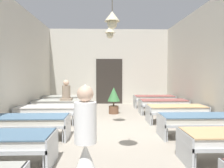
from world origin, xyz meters
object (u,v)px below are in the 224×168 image
(bed_left_row_3, at_px, (47,110))
(bed_left_row_4, at_px, (58,103))
(bed_right_row_2, at_px, (197,120))
(bed_left_row_2, at_px, (30,121))
(bed_right_row_4, at_px, (163,103))
(nurse_near_aisle, at_px, (86,155))
(bed_right_row_3, at_px, (176,110))
(patient_seated_primary, at_px, (66,93))
(bed_right_row_5, at_px, (154,98))
(bed_left_row_5, at_px, (65,99))
(potted_plant, at_px, (114,98))

(bed_left_row_3, bearing_deg, bed_left_row_4, 90.00)
(bed_right_row_2, bearing_deg, bed_left_row_3, 158.68)
(bed_left_row_2, relative_size, bed_left_row_4, 1.00)
(bed_right_row_4, xyz_separation_m, nurse_near_aisle, (-2.62, -5.89, 0.09))
(bed_left_row_3, relative_size, bed_right_row_4, 1.00)
(bed_left_row_3, xyz_separation_m, bed_right_row_3, (4.21, 0.00, 0.00))
(bed_left_row_4, height_order, patient_seated_primary, patient_seated_primary)
(bed_right_row_3, distance_m, nurse_near_aisle, 4.99)
(bed_left_row_3, distance_m, bed_right_row_4, 4.52)
(bed_right_row_4, bearing_deg, bed_left_row_3, -158.68)
(bed_right_row_5, bearing_deg, nurse_near_aisle, -109.16)
(bed_left_row_3, bearing_deg, bed_right_row_3, 0.00)
(bed_left_row_2, height_order, bed_right_row_3, same)
(bed_left_row_5, height_order, potted_plant, potted_plant)
(bed_right_row_3, bearing_deg, bed_right_row_4, 90.00)
(bed_left_row_3, height_order, bed_left_row_5, same)
(bed_left_row_4, bearing_deg, nurse_near_aisle, -74.84)
(bed_left_row_2, relative_size, patient_seated_primary, 2.38)
(bed_left_row_4, distance_m, bed_right_row_5, 4.52)
(bed_left_row_2, height_order, nurse_near_aisle, nurse_near_aisle)
(bed_left_row_3, xyz_separation_m, bed_left_row_4, (0.00, 1.64, 0.00))
(bed_left_row_5, relative_size, bed_right_row_5, 1.00)
(bed_left_row_3, distance_m, bed_right_row_3, 4.21)
(bed_left_row_3, bearing_deg, bed_left_row_2, -90.00)
(bed_left_row_4, bearing_deg, bed_right_row_5, 21.32)
(bed_right_row_5, height_order, nurse_near_aisle, nurse_near_aisle)
(bed_left_row_3, bearing_deg, bed_right_row_4, 21.32)
(bed_right_row_4, bearing_deg, bed_right_row_2, -90.00)
(bed_left_row_3, relative_size, bed_left_row_5, 1.00)
(bed_left_row_2, xyz_separation_m, bed_left_row_3, (0.00, 1.64, 0.00))
(bed_left_row_2, distance_m, bed_right_row_4, 5.34)
(bed_left_row_3, height_order, bed_left_row_4, same)
(bed_right_row_5, xyz_separation_m, nurse_near_aisle, (-2.62, -7.53, 0.09))
(nurse_near_aisle, bearing_deg, bed_left_row_4, -6.05)
(bed_right_row_2, distance_m, potted_plant, 3.94)
(bed_right_row_4, bearing_deg, bed_right_row_5, 90.00)
(bed_right_row_3, height_order, patient_seated_primary, patient_seated_primary)
(bed_right_row_4, bearing_deg, bed_left_row_4, 180.00)
(bed_right_row_5, bearing_deg, patient_seated_primary, -156.38)
(bed_right_row_3, height_order, bed_right_row_4, same)
(bed_left_row_4, xyz_separation_m, bed_right_row_5, (4.21, 1.64, 0.00))
(bed_left_row_4, height_order, potted_plant, potted_plant)
(bed_right_row_3, relative_size, bed_left_row_4, 1.00)
(bed_right_row_2, xyz_separation_m, bed_left_row_5, (-4.21, 4.93, 0.00))
(bed_left_row_3, height_order, bed_right_row_4, same)
(bed_left_row_4, relative_size, bed_left_row_5, 1.00)
(bed_left_row_5, bearing_deg, bed_right_row_3, -37.97)
(bed_right_row_5, relative_size, patient_seated_primary, 2.38)
(bed_right_row_4, distance_m, patient_seated_primary, 3.89)
(bed_left_row_3, xyz_separation_m, bed_right_row_4, (4.21, 1.64, 0.00))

